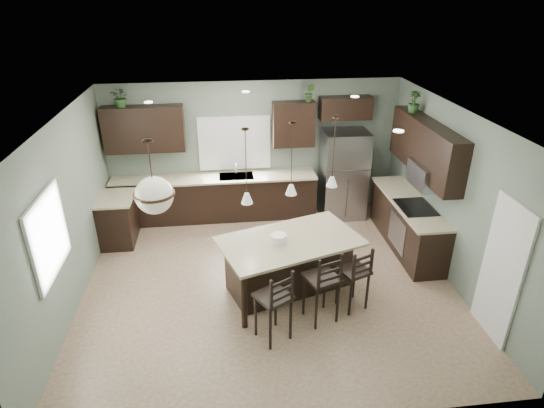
{
  "coord_description": "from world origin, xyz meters",
  "views": [
    {
      "loc": [
        -0.69,
        -6.24,
        4.49
      ],
      "look_at": [
        0.1,
        0.4,
        1.25
      ],
      "focal_mm": 30.0,
      "sensor_mm": 36.0,
      "label": 1
    }
  ],
  "objects_px": {
    "refrigerator": "(343,174)",
    "bar_stool_center": "(321,285)",
    "kitchen_island": "(290,265)",
    "plant_back_left": "(121,97)",
    "serving_dish": "(278,239)",
    "bar_stool_left": "(273,304)",
    "bar_stool_right": "(353,277)"
  },
  "relations": [
    {
      "from": "refrigerator",
      "to": "bar_stool_left",
      "type": "relative_size",
      "value": 1.61
    },
    {
      "from": "kitchen_island",
      "to": "bar_stool_left",
      "type": "relative_size",
      "value": 1.86
    },
    {
      "from": "serving_dish",
      "to": "plant_back_left",
      "type": "xyz_separation_m",
      "value": [
        -2.61,
        2.85,
        1.59
      ]
    },
    {
      "from": "refrigerator",
      "to": "bar_stool_center",
      "type": "relative_size",
      "value": 1.56
    },
    {
      "from": "serving_dish",
      "to": "bar_stool_center",
      "type": "relative_size",
      "value": 0.2
    },
    {
      "from": "refrigerator",
      "to": "bar_stool_left",
      "type": "height_order",
      "value": "refrigerator"
    },
    {
      "from": "kitchen_island",
      "to": "bar_stool_left",
      "type": "bearing_deg",
      "value": -128.41
    },
    {
      "from": "bar_stool_center",
      "to": "plant_back_left",
      "type": "height_order",
      "value": "plant_back_left"
    },
    {
      "from": "bar_stool_left",
      "to": "plant_back_left",
      "type": "xyz_separation_m",
      "value": [
        -2.41,
        3.87,
        2.01
      ]
    },
    {
      "from": "serving_dish",
      "to": "bar_stool_right",
      "type": "xyz_separation_m",
      "value": [
        1.07,
        -0.48,
        -0.46
      ]
    },
    {
      "from": "refrigerator",
      "to": "plant_back_left",
      "type": "bearing_deg",
      "value": 176.53
    },
    {
      "from": "kitchen_island",
      "to": "bar_stool_left",
      "type": "height_order",
      "value": "bar_stool_left"
    },
    {
      "from": "refrigerator",
      "to": "bar_stool_right",
      "type": "height_order",
      "value": "refrigerator"
    },
    {
      "from": "refrigerator",
      "to": "kitchen_island",
      "type": "relative_size",
      "value": 0.87
    },
    {
      "from": "kitchen_island",
      "to": "bar_stool_right",
      "type": "relative_size",
      "value": 1.98
    },
    {
      "from": "kitchen_island",
      "to": "serving_dish",
      "type": "height_order",
      "value": "serving_dish"
    },
    {
      "from": "bar_stool_right",
      "to": "serving_dish",
      "type": "bearing_deg",
      "value": 133.64
    },
    {
      "from": "kitchen_island",
      "to": "serving_dish",
      "type": "bearing_deg",
      "value": -180.0
    },
    {
      "from": "plant_back_left",
      "to": "serving_dish",
      "type": "bearing_deg",
      "value": -47.45
    },
    {
      "from": "refrigerator",
      "to": "serving_dish",
      "type": "relative_size",
      "value": 7.71
    },
    {
      "from": "serving_dish",
      "to": "bar_stool_left",
      "type": "distance_m",
      "value": 1.12
    },
    {
      "from": "bar_stool_right",
      "to": "bar_stool_center",
      "type": "bearing_deg",
      "value": -179.98
    },
    {
      "from": "refrigerator",
      "to": "bar_stool_right",
      "type": "relative_size",
      "value": 1.72
    },
    {
      "from": "serving_dish",
      "to": "bar_stool_left",
      "type": "relative_size",
      "value": 0.21
    },
    {
      "from": "kitchen_island",
      "to": "plant_back_left",
      "type": "height_order",
      "value": "plant_back_left"
    },
    {
      "from": "serving_dish",
      "to": "plant_back_left",
      "type": "relative_size",
      "value": 0.64
    },
    {
      "from": "bar_stool_center",
      "to": "serving_dish",
      "type": "bearing_deg",
      "value": 107.94
    },
    {
      "from": "bar_stool_center",
      "to": "bar_stool_right",
      "type": "xyz_separation_m",
      "value": [
        0.54,
        0.22,
        -0.05
      ]
    },
    {
      "from": "serving_dish",
      "to": "plant_back_left",
      "type": "bearing_deg",
      "value": 132.55
    },
    {
      "from": "refrigerator",
      "to": "bar_stool_left",
      "type": "distance_m",
      "value": 4.1
    },
    {
      "from": "bar_stool_center",
      "to": "plant_back_left",
      "type": "relative_size",
      "value": 3.15
    },
    {
      "from": "refrigerator",
      "to": "bar_stool_center",
      "type": "xyz_separation_m",
      "value": [
        -1.17,
        -3.29,
        -0.33
      ]
    }
  ]
}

